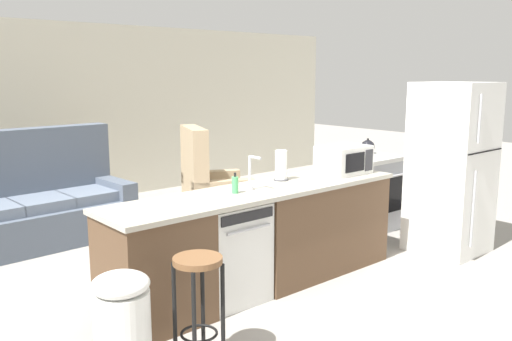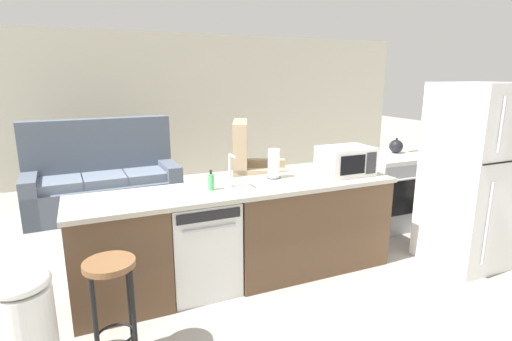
# 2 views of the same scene
# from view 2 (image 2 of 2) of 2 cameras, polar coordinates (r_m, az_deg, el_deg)

# --- Properties ---
(ground_plane) EXTENTS (24.00, 24.00, 0.00)m
(ground_plane) POSITION_cam_2_polar(r_m,az_deg,el_deg) (3.84, -4.03, -15.59)
(ground_plane) COLOR gray
(wall_back) EXTENTS (10.00, 0.06, 2.60)m
(wall_back) POSITION_cam_2_polar(r_m,az_deg,el_deg) (7.53, -12.96, 8.84)
(wall_back) COLOR beige
(wall_back) RESTS_ON ground_plane
(kitchen_counter) EXTENTS (2.94, 0.66, 0.90)m
(kitchen_counter) POSITION_cam_2_polar(r_m,az_deg,el_deg) (3.73, -0.63, -9.27)
(kitchen_counter) COLOR brown
(kitchen_counter) RESTS_ON ground_plane
(dishwasher) EXTENTS (0.58, 0.61, 0.84)m
(dishwasher) POSITION_cam_2_polar(r_m,az_deg,el_deg) (3.59, -7.96, -10.37)
(dishwasher) COLOR silver
(dishwasher) RESTS_ON ground_plane
(stove_range) EXTENTS (0.76, 0.68, 0.90)m
(stove_range) POSITION_cam_2_polar(r_m,az_deg,el_deg) (5.27, 18.55, -2.79)
(stove_range) COLOR #A8AAB2
(stove_range) RESTS_ON ground_plane
(refrigerator) EXTENTS (0.72, 0.73, 1.80)m
(refrigerator) POSITION_cam_2_polar(r_m,az_deg,el_deg) (4.44, 28.42, -0.72)
(refrigerator) COLOR white
(refrigerator) RESTS_ON ground_plane
(microwave) EXTENTS (0.50, 0.37, 0.28)m
(microwave) POSITION_cam_2_polar(r_m,az_deg,el_deg) (4.03, 12.65, 1.36)
(microwave) COLOR white
(microwave) RESTS_ON kitchen_counter
(sink_faucet) EXTENTS (0.07, 0.18, 0.30)m
(sink_faucet) POSITION_cam_2_polar(r_m,az_deg,el_deg) (3.49, -3.67, -0.35)
(sink_faucet) COLOR silver
(sink_faucet) RESTS_ON kitchen_counter
(paper_towel_roll) EXTENTS (0.14, 0.14, 0.28)m
(paper_towel_roll) POSITION_cam_2_polar(r_m,az_deg,el_deg) (3.80, 2.55, 0.93)
(paper_towel_roll) COLOR #4C4C51
(paper_towel_roll) RESTS_ON kitchen_counter
(soap_bottle) EXTENTS (0.06, 0.06, 0.18)m
(soap_bottle) POSITION_cam_2_polar(r_m,az_deg,el_deg) (3.44, -6.43, -1.61)
(soap_bottle) COLOR #4CB266
(soap_bottle) RESTS_ON kitchen_counter
(kettle) EXTENTS (0.21, 0.17, 0.19)m
(kettle) POSITION_cam_2_polar(r_m,az_deg,el_deg) (5.36, 19.39, 3.28)
(kettle) COLOR black
(kettle) RESTS_ON stove_range
(bar_stool) EXTENTS (0.32, 0.32, 0.74)m
(bar_stool) POSITION_cam_2_polar(r_m,az_deg,el_deg) (2.78, -19.94, -15.89)
(bar_stool) COLOR brown
(bar_stool) RESTS_ON ground_plane
(trash_bin) EXTENTS (0.35, 0.35, 0.74)m
(trash_bin) POSITION_cam_2_polar(r_m,az_deg,el_deg) (2.95, -30.01, -18.65)
(trash_bin) COLOR white
(trash_bin) RESTS_ON ground_plane
(couch) EXTENTS (2.04, 0.99, 1.27)m
(couch) POSITION_cam_2_polar(r_m,az_deg,el_deg) (6.02, -20.96, -1.56)
(couch) COLOR #515B6B
(couch) RESTS_ON ground_plane
(armchair) EXTENTS (1.07, 1.09, 1.20)m
(armchair) POSITION_cam_2_polar(r_m,az_deg,el_deg) (6.09, -0.31, -0.92)
(armchair) COLOR tan
(armchair) RESTS_ON ground_plane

